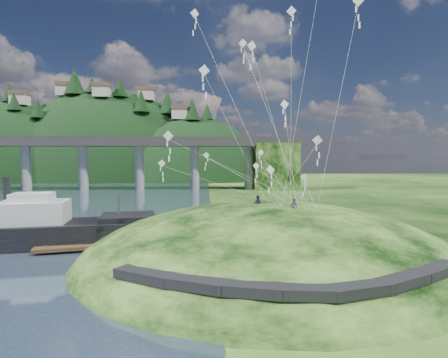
{
  "coord_description": "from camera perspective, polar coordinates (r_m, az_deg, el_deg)",
  "views": [
    {
      "loc": [
        2.16,
        -29.2,
        9.23
      ],
      "look_at": [
        4.0,
        6.0,
        7.0
      ],
      "focal_mm": 28.0,
      "sensor_mm": 36.0,
      "label": 1
    }
  ],
  "objects": [
    {
      "name": "footpath",
      "position": [
        21.4,
        12.0,
        -15.97
      ],
      "size": [
        22.29,
        5.84,
        0.83
      ],
      "color": "black",
      "rests_on": "ground"
    },
    {
      "name": "wooden_dock",
      "position": [
        37.51,
        -17.8,
        -10.1
      ],
      "size": [
        14.42,
        5.42,
        1.02
      ],
      "color": "#3C2918",
      "rests_on": "ground"
    },
    {
      "name": "kite_flyers",
      "position": [
        31.08,
        7.8,
        -2.81
      ],
      "size": [
        3.48,
        3.07,
        1.75
      ],
      "color": "#282835",
      "rests_on": "ground"
    },
    {
      "name": "bridge",
      "position": [
        103.31,
        -19.12,
        3.69
      ],
      "size": [
        160.0,
        11.0,
        15.0
      ],
      "color": "#2D2B2B",
      "rests_on": "ground"
    },
    {
      "name": "ground",
      "position": [
        30.7,
        -7.1,
        -13.9
      ],
      "size": [
        320.0,
        320.0,
        0.0
      ],
      "primitive_type": "plane",
      "color": "black",
      "rests_on": "ground"
    },
    {
      "name": "work_barge",
      "position": [
        40.62,
        -25.31,
        -7.25
      ],
      "size": [
        21.31,
        8.8,
        7.24
      ],
      "color": "black",
      "rests_on": "ground"
    },
    {
      "name": "kite_swarm",
      "position": [
        31.87,
        4.85,
        12.55
      ],
      "size": [
        16.07,
        16.05,
        20.74
      ],
      "color": "silver",
      "rests_on": "ground"
    },
    {
      "name": "grass_hill",
      "position": [
        33.51,
        7.46,
        -15.09
      ],
      "size": [
        36.0,
        32.0,
        13.0
      ],
      "color": "black",
      "rests_on": "ground"
    },
    {
      "name": "far_ridge",
      "position": [
        159.01,
        -19.71,
        -2.61
      ],
      "size": [
        153.0,
        70.0,
        94.5
      ],
      "color": "black",
      "rests_on": "ground"
    }
  ]
}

